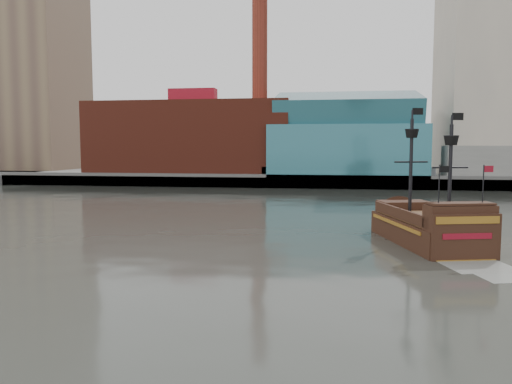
# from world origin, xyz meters

# --- Properties ---
(ground) EXTENTS (400.00, 400.00, 0.00)m
(ground) POSITION_xyz_m (0.00, 0.00, 0.00)
(ground) COLOR #252723
(ground) RESTS_ON ground
(promenade_far) EXTENTS (220.00, 60.00, 2.00)m
(promenade_far) POSITION_xyz_m (0.00, 92.00, 1.00)
(promenade_far) COLOR slate
(promenade_far) RESTS_ON ground
(seawall) EXTENTS (220.00, 1.00, 2.60)m
(seawall) POSITION_xyz_m (0.00, 62.50, 1.30)
(seawall) COLOR #4C4C49
(seawall) RESTS_ON ground
(skyline) EXTENTS (149.00, 45.00, 62.00)m
(skyline) POSITION_xyz_m (5.21, 84.56, 24.55)
(skyline) COLOR brown
(skyline) RESTS_ON promenade_far
(pirate_ship) EXTENTS (8.50, 16.49, 11.84)m
(pirate_ship) POSITION_xyz_m (15.14, 10.07, 1.07)
(pirate_ship) COLOR black
(pirate_ship) RESTS_ON ground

